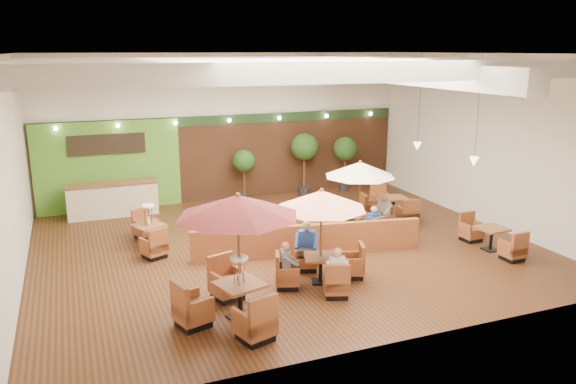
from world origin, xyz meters
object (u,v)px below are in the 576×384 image
diner_1 (307,242)px  diner_3 (373,220)px  topiary_1 (304,149)px  diner_2 (287,260)px  service_counter (113,199)px  booth_divider (308,240)px  table_0 (235,231)px  table_5 (387,208)px  table_3 (149,232)px  diner_4 (383,209)px  topiary_0 (244,163)px  topiary_2 (345,151)px  diner_0 (337,266)px  table_2 (360,184)px  table_4 (491,239)px  table_1 (321,218)px

diner_1 → diner_3: bearing=-126.7°
topiary_1 → diner_2: 9.03m
service_counter → diner_1: size_ratio=3.52×
booth_divider → topiary_1: bearing=78.1°
service_counter → table_0: size_ratio=1.04×
table_5 → diner_3: (-1.79, -2.14, 0.39)m
table_3 → diner_4: 7.17m
service_counter → booth_divider: bearing=-51.9°
topiary_0 → topiary_2: (4.25, -0.00, 0.19)m
topiary_0 → table_3: bearing=-136.1°
service_counter → diner_0: bearing=-64.0°
booth_divider → diner_0: size_ratio=8.51×
table_3 → topiary_0: bearing=20.7°
table_3 → topiary_2: topiary_2 is taller
topiary_0 → diner_1: (-0.55, -7.20, -0.69)m
table_3 → diner_3: 6.54m
table_0 → diner_1: bearing=21.8°
diner_0 → diner_1: bearing=108.1°
topiary_0 → diner_0: (-0.55, -8.95, -0.72)m
table_2 → diner_3: size_ratio=3.40×
table_0 → diner_3: table_0 is taller
table_4 → diner_3: size_ratio=3.20×
topiary_0 → diner_2: bearing=-100.0°
table_5 → topiary_2: bearing=96.3°
topiary_2 → diner_2: 9.91m
table_2 → table_5: (1.79, 1.27, -1.30)m
topiary_2 → service_counter: bearing=-178.7°
service_counter → table_1: (4.27, -7.87, 1.07)m
table_0 → table_5: 8.84m
table_5 → diner_0: size_ratio=3.26×
table_5 → booth_divider: bearing=-137.8°
table_4 → diner_1: size_ratio=2.69×
service_counter → table_5: service_counter is taller
table_1 → topiary_0: table_1 is taller
topiary_0 → diner_2: 8.23m
service_counter → topiary_1: 7.39m
table_4 → diner_4: size_ratio=3.06×
topiary_2 → diner_1: (-4.79, -7.20, -0.88)m
booth_divider → table_5: bearing=40.9°
topiary_2 → diner_2: topiary_2 is taller
table_3 → diner_2: (2.69, -4.11, 0.24)m
diner_2 → diner_1: bearing=148.1°
booth_divider → table_5: 4.61m
table_2 → diner_4: size_ratio=3.25×
topiary_2 → diner_0: topiary_2 is taller
table_2 → table_5: size_ratio=0.97×
diner_0 → diner_4: bearing=65.3°
diner_4 → topiary_0: bearing=7.7°
table_3 → topiary_0: size_ratio=1.29×
diner_1 → diner_2: size_ratio=1.20×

